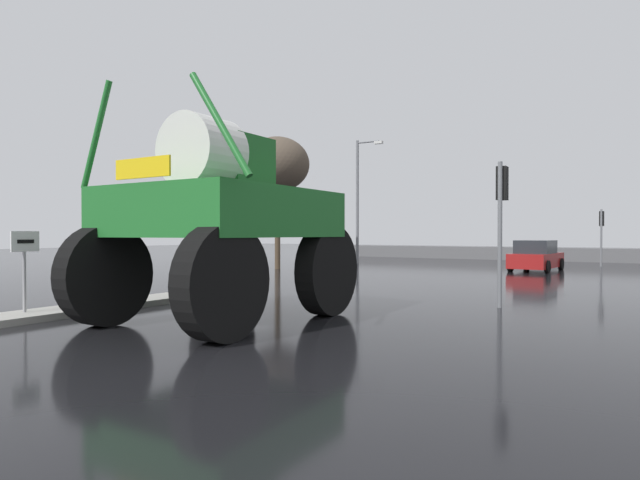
# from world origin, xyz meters

# --- Properties ---
(ground_plane) EXTENTS (120.00, 120.00, 0.00)m
(ground_plane) POSITION_xyz_m (0.00, 18.00, 0.00)
(ground_plane) COLOR black
(median_island) EXTENTS (1.15, 7.68, 0.15)m
(median_island) POSITION_xyz_m (-4.24, 6.59, 0.07)
(median_island) COLOR #9E9B93
(median_island) RESTS_ON ground
(lane_arrow_sign) EXTENTS (0.07, 0.60, 1.74)m
(lane_arrow_sign) POSITION_xyz_m (-4.39, 3.77, 1.35)
(lane_arrow_sign) COLOR #99999E
(lane_arrow_sign) RESTS_ON median_island
(oversize_sprayer) EXTENTS (4.36, 5.56, 4.81)m
(oversize_sprayer) POSITION_xyz_m (-0.71, 5.92, 2.10)
(oversize_sprayer) COLOR black
(oversize_sprayer) RESTS_ON ground
(sedan_ahead) EXTENTS (2.15, 4.23, 1.52)m
(sedan_ahead) POSITION_xyz_m (2.17, 25.40, 0.71)
(sedan_ahead) COLOR maroon
(sedan_ahead) RESTS_ON ground
(traffic_signal_near_left) EXTENTS (0.24, 0.54, 4.14)m
(traffic_signal_near_left) POSITION_xyz_m (-5.15, 11.15, 3.02)
(traffic_signal_near_left) COLOR slate
(traffic_signal_near_left) RESTS_ON ground
(traffic_signal_near_right) EXTENTS (0.24, 0.54, 3.62)m
(traffic_signal_near_right) POSITION_xyz_m (3.82, 11.15, 2.64)
(traffic_signal_near_right) COLOR slate
(traffic_signal_near_right) RESTS_ON ground
(traffic_signal_far_left) EXTENTS (0.24, 0.55, 3.22)m
(traffic_signal_far_left) POSITION_xyz_m (4.62, 31.23, 2.34)
(traffic_signal_far_left) COLOR slate
(traffic_signal_far_left) RESTS_ON ground
(streetlight_far_left) EXTENTS (1.79, 0.24, 7.61)m
(streetlight_far_left) POSITION_xyz_m (-8.29, 26.48, 4.24)
(streetlight_far_left) COLOR slate
(streetlight_far_left) RESTS_ON ground
(bare_tree_left) EXTENTS (3.36, 3.36, 6.92)m
(bare_tree_left) POSITION_xyz_m (-9.62, 19.82, 5.45)
(bare_tree_left) COLOR #473828
(bare_tree_left) RESTS_ON ground
(roadside_barrier) EXTENTS (29.70, 0.24, 0.90)m
(roadside_barrier) POSITION_xyz_m (0.00, 35.85, 0.45)
(roadside_barrier) COLOR #59595B
(roadside_barrier) RESTS_ON ground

